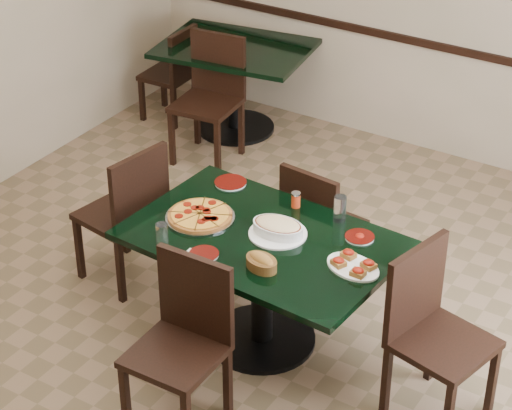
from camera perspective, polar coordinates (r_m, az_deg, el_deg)
The scene contains 20 objects.
floor at distance 6.25m, azimuth -0.97°, elevation -6.68°, with size 5.50×5.50×0.00m, color brown.
main_table at distance 5.77m, azimuth 0.35°, elevation -3.34°, with size 1.58×1.07×0.75m.
back_table at distance 8.27m, azimuth -1.20°, elevation 7.62°, with size 1.31×1.04×0.75m.
chair_far at distance 6.28m, azimuth 3.53°, elevation -0.96°, with size 0.46×0.46×0.90m.
chair_near at distance 5.29m, azimuth -4.10°, elevation -7.34°, with size 0.46×0.46×0.97m.
chair_right at distance 5.40m, azimuth 9.95°, elevation -6.72°, with size 0.56×0.56×1.00m.
chair_left at distance 6.35m, azimuth -7.27°, elevation -0.22°, with size 0.53×0.53×0.99m.
back_chair_near at distance 7.86m, azimuth -2.55°, elevation 6.57°, with size 0.51×0.51×1.00m.
back_chair_left at distance 8.50m, azimuth -4.67°, elevation 7.71°, with size 0.40×0.40×0.83m.
pepperoni_pizza at distance 5.83m, azimuth -3.22°, elevation -0.61°, with size 0.41×0.41×0.04m.
lasagna_casserole at distance 5.66m, azimuth 1.26°, elevation -1.31°, with size 0.34×0.34×0.09m.
bread_basket at distance 5.39m, azimuth 0.31°, elevation -3.28°, with size 0.22×0.18×0.09m.
bruschetta_platter at distance 5.42m, azimuth 5.57°, elevation -3.41°, with size 0.37×0.30×0.05m.
side_plate_near at distance 5.51m, azimuth -2.99°, elevation -2.82°, with size 0.17×0.17×0.02m.
side_plate_far_r at distance 5.68m, azimuth 5.94°, elevation -1.83°, with size 0.17×0.17×0.03m.
side_plate_far_l at distance 6.18m, azimuth -1.47°, elevation 1.29°, with size 0.20×0.20×0.02m.
napkin_setting at distance 5.48m, azimuth -3.50°, elevation -3.13°, with size 0.18×0.18×0.01m.
water_glass_a at distance 5.80m, azimuth 4.82°, elevation -0.20°, with size 0.07×0.07×0.16m, color white.
water_glass_b at distance 5.56m, azimuth -5.39°, elevation -1.76°, with size 0.07×0.07×0.15m, color white.
pepper_shaker at distance 5.92m, azimuth 2.29°, elevation 0.31°, with size 0.06×0.06×0.10m.
Camera 1 is at (2.70, -4.12, 3.85)m, focal length 70.00 mm.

